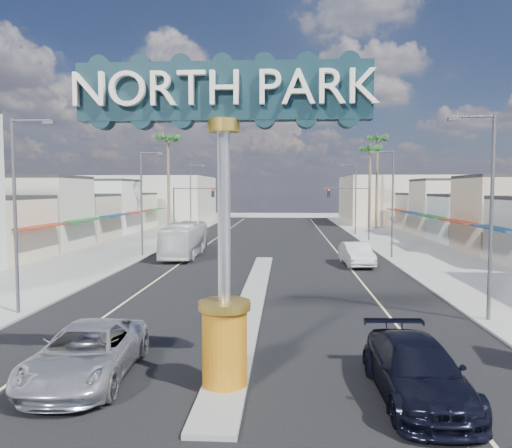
# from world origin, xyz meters

# --- Properties ---
(ground) EXTENTS (160.00, 160.00, 0.00)m
(ground) POSITION_xyz_m (0.00, 30.00, 0.00)
(ground) COLOR gray
(ground) RESTS_ON ground
(road) EXTENTS (20.00, 120.00, 0.01)m
(road) POSITION_xyz_m (0.00, 30.00, 0.01)
(road) COLOR black
(road) RESTS_ON ground
(median_island) EXTENTS (1.30, 30.00, 0.16)m
(median_island) POSITION_xyz_m (0.00, 14.00, 0.08)
(median_island) COLOR gray
(median_island) RESTS_ON ground
(sidewalk_left) EXTENTS (8.00, 120.00, 0.12)m
(sidewalk_left) POSITION_xyz_m (-14.00, 30.00, 0.06)
(sidewalk_left) COLOR gray
(sidewalk_left) RESTS_ON ground
(sidewalk_right) EXTENTS (8.00, 120.00, 0.12)m
(sidewalk_right) POSITION_xyz_m (14.00, 30.00, 0.06)
(sidewalk_right) COLOR gray
(sidewalk_right) RESTS_ON ground
(storefront_row_left) EXTENTS (12.00, 42.00, 6.00)m
(storefront_row_left) POSITION_xyz_m (-24.00, 43.00, 3.00)
(storefront_row_left) COLOR beige
(storefront_row_left) RESTS_ON ground
(storefront_row_right) EXTENTS (12.00, 42.00, 6.00)m
(storefront_row_right) POSITION_xyz_m (24.00, 43.00, 3.00)
(storefront_row_right) COLOR #B7B29E
(storefront_row_right) RESTS_ON ground
(backdrop_far_left) EXTENTS (20.00, 20.00, 8.00)m
(backdrop_far_left) POSITION_xyz_m (-22.00, 75.00, 4.00)
(backdrop_far_left) COLOR #B7B29E
(backdrop_far_left) RESTS_ON ground
(backdrop_far_right) EXTENTS (20.00, 20.00, 8.00)m
(backdrop_far_right) POSITION_xyz_m (22.00, 75.00, 4.00)
(backdrop_far_right) COLOR beige
(backdrop_far_right) RESTS_ON ground
(gateway_sign) EXTENTS (8.20, 1.50, 9.15)m
(gateway_sign) POSITION_xyz_m (0.00, 1.98, 5.93)
(gateway_sign) COLOR orange
(gateway_sign) RESTS_ON median_island
(traffic_signal_left) EXTENTS (5.09, 0.45, 6.00)m
(traffic_signal_left) POSITION_xyz_m (-9.18, 43.99, 4.27)
(traffic_signal_left) COLOR #47474C
(traffic_signal_left) RESTS_ON ground
(traffic_signal_right) EXTENTS (5.09, 0.45, 6.00)m
(traffic_signal_right) POSITION_xyz_m (9.18, 43.99, 4.27)
(traffic_signal_right) COLOR #47474C
(traffic_signal_right) RESTS_ON ground
(streetlight_l_near) EXTENTS (2.03, 0.22, 9.00)m
(streetlight_l_near) POSITION_xyz_m (-10.43, 10.00, 5.07)
(streetlight_l_near) COLOR #47474C
(streetlight_l_near) RESTS_ON ground
(streetlight_l_mid) EXTENTS (2.03, 0.22, 9.00)m
(streetlight_l_mid) POSITION_xyz_m (-10.43, 30.00, 5.07)
(streetlight_l_mid) COLOR #47474C
(streetlight_l_mid) RESTS_ON ground
(streetlight_l_far) EXTENTS (2.03, 0.22, 9.00)m
(streetlight_l_far) POSITION_xyz_m (-10.43, 52.00, 5.07)
(streetlight_l_far) COLOR #47474C
(streetlight_l_far) RESTS_ON ground
(streetlight_r_near) EXTENTS (2.03, 0.22, 9.00)m
(streetlight_r_near) POSITION_xyz_m (10.43, 10.00, 5.07)
(streetlight_r_near) COLOR #47474C
(streetlight_r_near) RESTS_ON ground
(streetlight_r_mid) EXTENTS (2.03, 0.22, 9.00)m
(streetlight_r_mid) POSITION_xyz_m (10.43, 30.00, 5.07)
(streetlight_r_mid) COLOR #47474C
(streetlight_r_mid) RESTS_ON ground
(streetlight_r_far) EXTENTS (2.03, 0.22, 9.00)m
(streetlight_r_far) POSITION_xyz_m (10.43, 52.00, 5.07)
(streetlight_r_far) COLOR #47474C
(streetlight_r_far) RESTS_ON ground
(palm_left_far) EXTENTS (2.60, 2.60, 13.10)m
(palm_left_far) POSITION_xyz_m (-13.00, 50.00, 11.50)
(palm_left_far) COLOR brown
(palm_left_far) RESTS_ON ground
(palm_right_mid) EXTENTS (2.60, 2.60, 12.10)m
(palm_right_mid) POSITION_xyz_m (13.00, 56.00, 10.60)
(palm_right_mid) COLOR brown
(palm_right_mid) RESTS_ON ground
(palm_right_far) EXTENTS (2.60, 2.60, 14.10)m
(palm_right_far) POSITION_xyz_m (15.00, 62.00, 12.39)
(palm_right_far) COLOR brown
(palm_right_far) RESTS_ON ground
(suv_left) EXTENTS (3.01, 6.02, 1.64)m
(suv_left) POSITION_xyz_m (-4.32, 2.56, 0.82)
(suv_left) COLOR silver
(suv_left) RESTS_ON ground
(suv_right) EXTENTS (2.45, 5.65, 1.62)m
(suv_right) POSITION_xyz_m (5.38, 1.69, 0.81)
(suv_right) COLOR black
(suv_right) RESTS_ON ground
(car_parked_left) EXTENTS (1.95, 4.19, 1.39)m
(car_parked_left) POSITION_xyz_m (-9.00, 33.74, 0.69)
(car_parked_left) COLOR slate
(car_parked_left) RESTS_ON ground
(car_parked_right) EXTENTS (2.27, 5.47, 1.76)m
(car_parked_right) POSITION_xyz_m (7.12, 26.01, 0.88)
(car_parked_right) COLOR silver
(car_parked_right) RESTS_ON ground
(city_bus) EXTENTS (2.65, 10.52, 2.92)m
(city_bus) POSITION_xyz_m (-7.00, 30.56, 1.46)
(city_bus) COLOR silver
(city_bus) RESTS_ON ground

